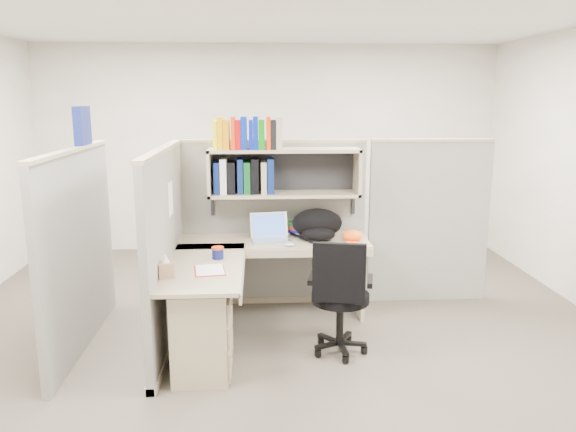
{
  "coord_description": "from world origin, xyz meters",
  "views": [
    {
      "loc": [
        -0.14,
        -4.46,
        2.02
      ],
      "look_at": [
        0.11,
        0.25,
        1.02
      ],
      "focal_mm": 35.0,
      "sensor_mm": 36.0,
      "label": 1
    }
  ],
  "objects": [
    {
      "name": "cubicle",
      "position": [
        -0.37,
        0.45,
        0.91
      ],
      "size": [
        3.79,
        1.84,
        1.95
      ],
      "color": "slate",
      "rests_on": "ground"
    },
    {
      "name": "paper_cup",
      "position": [
        0.0,
        0.76,
        0.78
      ],
      "size": [
        0.08,
        0.08,
        0.11
      ],
      "primitive_type": "cylinder",
      "rotation": [
        0.0,
        0.0,
        -0.1
      ],
      "color": "white",
      "rests_on": "desk"
    },
    {
      "name": "backpack",
      "position": [
        0.41,
        0.58,
        0.87
      ],
      "size": [
        0.53,
        0.45,
        0.28
      ],
      "primitive_type": null,
      "rotation": [
        0.0,
        0.0,
        0.2
      ],
      "color": "black",
      "rests_on": "desk"
    },
    {
      "name": "laptop",
      "position": [
        -0.03,
        0.54,
        0.86
      ],
      "size": [
        0.4,
        0.4,
        0.25
      ],
      "primitive_type": null,
      "rotation": [
        0.0,
        0.0,
        0.14
      ],
      "color": "silver",
      "rests_on": "desk"
    },
    {
      "name": "desk",
      "position": [
        -0.41,
        -0.29,
        0.44
      ],
      "size": [
        1.74,
        1.75,
        0.73
      ],
      "color": "gray",
      "rests_on": "ground"
    },
    {
      "name": "snack_canister",
      "position": [
        -0.48,
        -0.02,
        0.78
      ],
      "size": [
        0.1,
        0.1,
        0.1
      ],
      "color": "#0E1455",
      "rests_on": "desk"
    },
    {
      "name": "book_stack",
      "position": [
        0.2,
        0.83,
        0.79
      ],
      "size": [
        0.25,
        0.28,
        0.12
      ],
      "primitive_type": null,
      "rotation": [
        0.0,
        0.0,
        -0.35
      ],
      "color": "gray",
      "rests_on": "desk"
    },
    {
      "name": "loose_paper",
      "position": [
        -0.52,
        -0.33,
        0.73
      ],
      "size": [
        0.24,
        0.3,
        0.0
      ],
      "primitive_type": null,
      "rotation": [
        0.0,
        0.0,
        0.14
      ],
      "color": "silver",
      "rests_on": "desk"
    },
    {
      "name": "orange_cap",
      "position": [
        0.72,
        0.49,
        0.78
      ],
      "size": [
        0.22,
        0.24,
        0.1
      ],
      "primitive_type": null,
      "rotation": [
        0.0,
        0.0,
        -0.15
      ],
      "color": "#F65C15",
      "rests_on": "desk"
    },
    {
      "name": "task_chair",
      "position": [
        0.49,
        -0.32,
        0.34
      ],
      "size": [
        0.54,
        0.5,
        0.97
      ],
      "color": "black",
      "rests_on": "ground"
    },
    {
      "name": "mouse",
      "position": [
        0.13,
        0.32,
        0.75
      ],
      "size": [
        0.1,
        0.08,
        0.04
      ],
      "primitive_type": "ellipsoid",
      "rotation": [
        0.0,
        0.0,
        0.23
      ],
      "color": "#8EA6CA",
      "rests_on": "desk"
    },
    {
      "name": "room_shell",
      "position": [
        0.0,
        0.0,
        1.62
      ],
      "size": [
        6.0,
        6.0,
        6.0
      ],
      "color": "#B7B2A5",
      "rests_on": "ground"
    },
    {
      "name": "tissue_box",
      "position": [
        -0.83,
        -0.48,
        0.82
      ],
      "size": [
        0.14,
        0.14,
        0.18
      ],
      "primitive_type": null,
      "rotation": [
        0.0,
        0.0,
        0.31
      ],
      "color": "#A67B5E",
      "rests_on": "desk"
    },
    {
      "name": "ground",
      "position": [
        0.0,
        0.0,
        0.0
      ],
      "size": [
        6.0,
        6.0,
        0.0
      ],
      "primitive_type": "plane",
      "color": "#38332B",
      "rests_on": "ground"
    }
  ]
}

